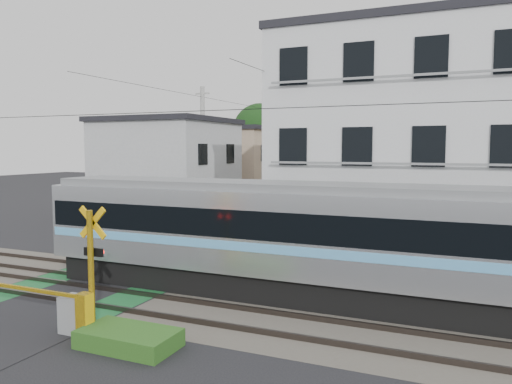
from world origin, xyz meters
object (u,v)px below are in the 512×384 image
at_px(crossing_signal_far, 109,239).
at_px(apartment_block, 407,143).
at_px(pedestrian, 354,190).
at_px(crossing_signal_near, 77,305).
at_px(commuter_train, 298,238).

relative_size(crossing_signal_far, apartment_block, 0.46).
bearing_deg(apartment_block, pedestrian, 108.00).
bearing_deg(crossing_signal_near, commuter_train, 51.27).
bearing_deg(commuter_train, crossing_signal_far, 164.85).
height_order(commuter_train, crossing_signal_near, commuter_train).
height_order(crossing_signal_near, crossing_signal_far, same).
bearing_deg(pedestrian, crossing_signal_near, 112.94).
distance_m(crossing_signal_far, apartment_block, 13.14).
bearing_deg(crossing_signal_far, apartment_block, 27.78).
bearing_deg(crossing_signal_far, pedestrian, 80.55).
relative_size(commuter_train, pedestrian, 9.70).
bearing_deg(commuter_train, crossing_signal_near, -128.73).
distance_m(crossing_signal_near, apartment_block, 14.95).
bearing_deg(pedestrian, apartment_block, 129.63).
relative_size(commuter_train, crossing_signal_near, 3.48).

